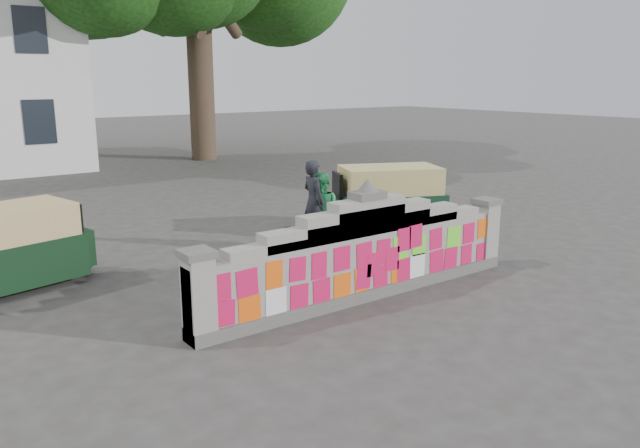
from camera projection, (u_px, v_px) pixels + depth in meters
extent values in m
plane|color=#383533|center=(366.00, 297.00, 10.41)|extent=(100.00, 100.00, 0.00)
cube|color=#4C4C49|center=(366.00, 292.00, 10.39)|extent=(6.40, 0.42, 0.20)
cube|color=gray|center=(366.00, 263.00, 10.27)|extent=(6.40, 0.32, 1.00)
cube|color=gray|center=(367.00, 229.00, 10.14)|extent=(5.20, 0.32, 0.14)
cube|color=gray|center=(367.00, 225.00, 10.13)|extent=(4.00, 0.32, 0.28)
cube|color=gray|center=(367.00, 220.00, 10.11)|extent=(2.60, 0.32, 0.44)
cube|color=gray|center=(367.00, 216.00, 10.09)|extent=(1.40, 0.32, 0.58)
cube|color=#4C4C49|center=(367.00, 195.00, 10.01)|extent=(0.55, 0.36, 0.12)
cone|color=#4C4C49|center=(368.00, 185.00, 9.98)|extent=(0.36, 0.36, 0.22)
cube|color=gray|center=(199.00, 300.00, 8.51)|extent=(0.36, 0.40, 1.24)
cube|color=#4C4C49|center=(197.00, 254.00, 8.36)|extent=(0.44, 0.44, 0.10)
cube|color=gray|center=(485.00, 235.00, 12.03)|extent=(0.36, 0.40, 1.24)
cube|color=#4C4C49|center=(487.00, 201.00, 11.88)|extent=(0.44, 0.44, 0.10)
cylinder|color=#38281E|center=(201.00, 91.00, 27.25)|extent=(1.10, 1.10, 6.00)
imported|color=black|center=(314.00, 229.00, 12.95)|extent=(1.95, 0.79, 1.00)
imported|color=black|center=(314.00, 213.00, 12.87)|extent=(0.45, 0.65, 1.70)
imported|color=#289350|center=(322.00, 213.00, 12.94)|extent=(0.87, 0.98, 1.67)
cube|color=black|center=(10.00, 261.00, 10.65)|extent=(2.48, 1.70, 0.76)
cube|color=tan|center=(5.00, 224.00, 10.50)|extent=(2.29, 1.61, 0.57)
cube|color=black|center=(75.00, 247.00, 11.52)|extent=(0.61, 0.75, 0.66)
cube|color=black|center=(72.00, 217.00, 11.39)|extent=(0.22, 0.66, 0.57)
cylinder|color=black|center=(81.00, 261.00, 11.66)|extent=(0.49, 0.21, 0.47)
cube|color=#10301E|center=(389.00, 209.00, 14.65)|extent=(2.75, 2.19, 0.81)
cube|color=tan|center=(390.00, 180.00, 14.48)|extent=(2.55, 2.06, 0.61)
cube|color=#10301E|center=(337.00, 212.00, 14.38)|extent=(0.75, 0.85, 0.71)
cube|color=black|center=(337.00, 186.00, 14.24)|extent=(0.36, 0.68, 0.61)
cylinder|color=black|center=(333.00, 225.00, 14.43)|extent=(0.51, 0.32, 0.51)
cylinder|color=black|center=(417.00, 215.00, 15.44)|extent=(0.51, 0.32, 0.51)
cylinder|color=black|center=(434.00, 225.00, 14.38)|extent=(0.51, 0.32, 0.51)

